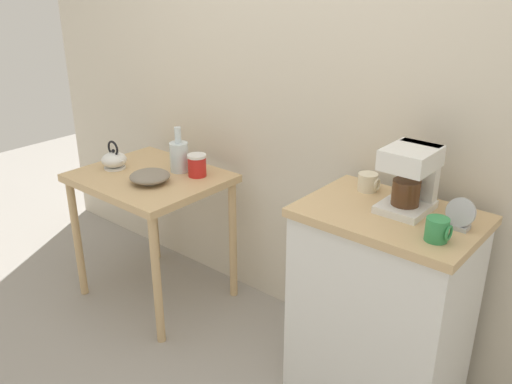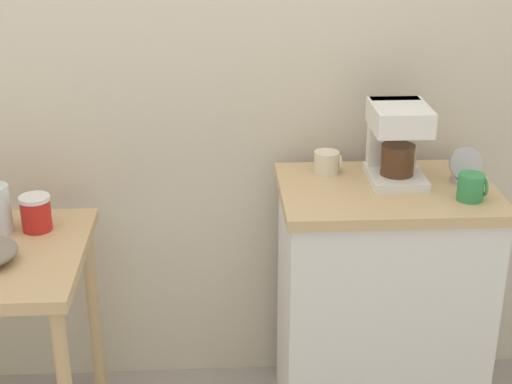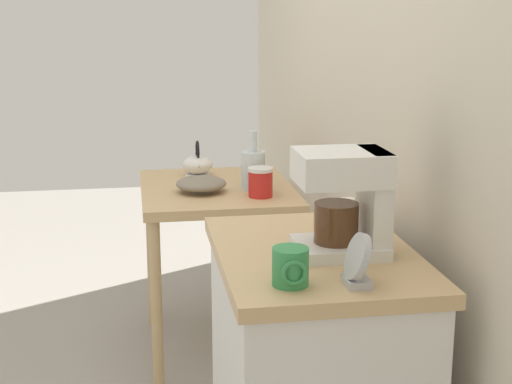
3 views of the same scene
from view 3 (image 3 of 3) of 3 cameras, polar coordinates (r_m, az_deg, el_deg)
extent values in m
cube|color=beige|center=(2.44, 10.06, 11.13)|extent=(4.40, 0.10, 2.80)
cube|color=tan|center=(3.25, -2.96, 0.09)|extent=(0.77, 0.64, 0.04)
cylinder|color=tan|center=(3.67, -7.85, -4.55)|extent=(0.04, 0.04, 0.72)
cylinder|color=tan|center=(3.03, -7.47, -8.62)|extent=(0.04, 0.04, 0.72)
cylinder|color=tan|center=(3.72, 0.80, -4.16)|extent=(0.04, 0.04, 0.72)
cylinder|color=tan|center=(3.09, 3.06, -8.04)|extent=(0.04, 0.04, 0.72)
cube|color=tan|center=(1.94, 4.47, -4.87)|extent=(0.70, 0.49, 0.04)
cylinder|color=gray|center=(3.15, -4.13, 0.06)|extent=(0.09, 0.09, 0.01)
ellipsoid|color=gray|center=(3.14, -4.14, 0.63)|extent=(0.21, 0.21, 0.06)
cylinder|color=white|center=(3.46, -4.38, 1.32)|extent=(0.12, 0.12, 0.01)
ellipsoid|color=white|center=(3.45, -4.39, 2.07)|extent=(0.14, 0.14, 0.08)
cone|color=white|center=(3.39, -4.30, 1.92)|extent=(0.07, 0.03, 0.05)
sphere|color=black|center=(3.44, -4.41, 2.90)|extent=(0.02, 0.02, 0.02)
torus|color=black|center=(3.44, -4.41, 3.13)|extent=(0.09, 0.01, 0.09)
cylinder|color=silver|center=(3.17, -0.23, 1.61)|extent=(0.10, 0.10, 0.16)
cylinder|color=silver|center=(3.15, -0.23, 3.83)|extent=(0.04, 0.04, 0.09)
cylinder|color=red|center=(3.06, 0.34, 0.61)|extent=(0.10, 0.10, 0.11)
cylinder|color=white|center=(3.04, 0.34, 1.71)|extent=(0.10, 0.10, 0.01)
cube|color=white|center=(1.91, 6.27, -4.16)|extent=(0.18, 0.22, 0.03)
cube|color=white|center=(1.90, 8.83, -0.71)|extent=(0.16, 0.05, 0.26)
cube|color=white|center=(1.86, 6.44, 1.87)|extent=(0.18, 0.22, 0.08)
cylinder|color=#4C2D19|center=(1.89, 6.03, -2.30)|extent=(0.11, 0.11, 0.10)
cylinder|color=#338C4C|center=(1.68, 2.60, -5.60)|extent=(0.08, 0.08, 0.09)
torus|color=#338C4C|center=(1.64, 2.90, -6.09)|extent=(0.01, 0.06, 0.06)
cylinder|color=beige|center=(2.13, 6.97, -1.66)|extent=(0.09, 0.09, 0.08)
torus|color=beige|center=(2.09, 7.31, -1.98)|extent=(0.01, 0.05, 0.05)
cube|color=#B2B5BA|center=(1.70, 7.55, -6.67)|extent=(0.08, 0.05, 0.02)
cylinder|color=#B2B5BA|center=(1.68, 7.61, -4.83)|extent=(0.11, 0.05, 0.11)
cylinder|color=black|center=(1.68, 7.55, -4.83)|extent=(0.09, 0.04, 0.09)
camera|label=1|loc=(1.70, -68.32, 15.81)|focal=38.28mm
camera|label=2|loc=(2.99, -49.49, 15.85)|focal=53.92mm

